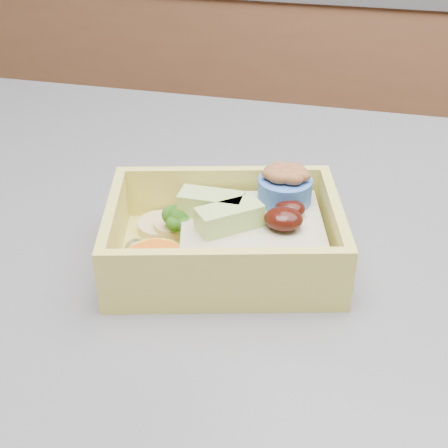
# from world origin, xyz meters

# --- Properties ---
(bento_box) EXTENTS (0.19, 0.15, 0.06)m
(bento_box) POSITION_xyz_m (0.04, 0.01, 0.94)
(bento_box) COLOR #DBD05A
(bento_box) RESTS_ON island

